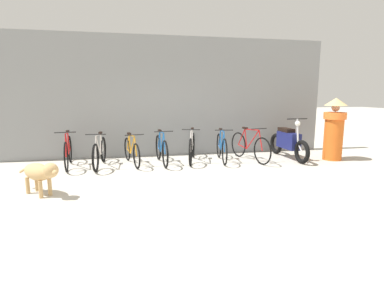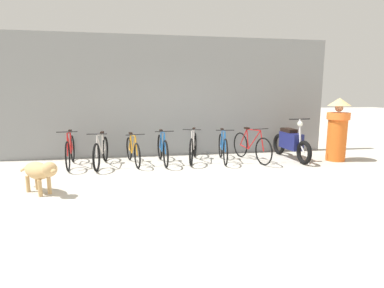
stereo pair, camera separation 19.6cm
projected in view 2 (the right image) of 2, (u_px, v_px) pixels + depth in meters
ground_plane at (175, 190)px, 5.58m from camera, size 60.00×60.00×0.00m
shop_wall_back at (161, 97)px, 8.47m from camera, size 9.88×0.20×3.34m
bicycle_0 at (70, 151)px, 7.34m from camera, size 0.46×1.71×0.91m
bicycle_1 at (101, 152)px, 7.37m from camera, size 0.46×1.72×0.86m
bicycle_2 at (133, 151)px, 7.57m from camera, size 0.50×1.60×0.81m
bicycle_3 at (163, 149)px, 7.64m from camera, size 0.46×1.66×0.88m
bicycle_4 at (193, 147)px, 7.90m from camera, size 0.58×1.72×0.90m
bicycle_5 at (223, 148)px, 7.87m from camera, size 0.46×1.62×0.88m
bicycle_6 at (251, 147)px, 7.94m from camera, size 0.53×1.74×0.91m
motorcycle at (291, 143)px, 8.14m from camera, size 0.58×1.93×1.14m
stray_dog at (40, 171)px, 5.28m from camera, size 0.91×0.93×0.63m
person_in_robes at (338, 128)px, 7.89m from camera, size 0.76×0.76×1.66m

